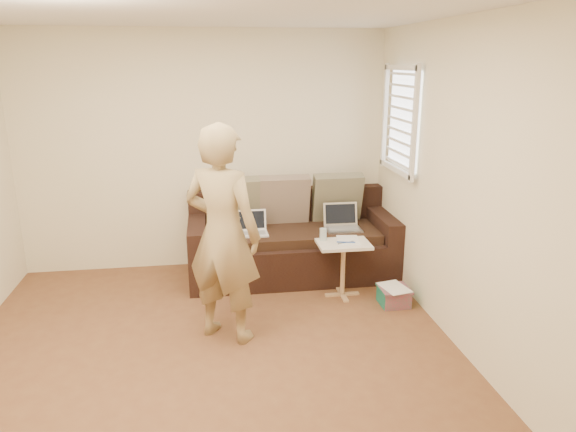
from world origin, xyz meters
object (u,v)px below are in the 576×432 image
object	(u,v)px
laptop_silver	(343,230)
striped_box	(394,296)
person	(223,234)
drinking_glass	(323,234)
sofa	(292,237)
laptop_white	(252,235)
side_table	(343,269)

from	to	relation	value
laptop_silver	striped_box	size ratio (longest dim) A/B	1.31
person	drinking_glass	world-z (taller)	person
sofa	laptop_white	bearing A→B (deg)	-164.52
laptop_white	drinking_glass	bearing A→B (deg)	-31.39
drinking_glass	laptop_silver	bearing A→B (deg)	52.28
person	sofa	bearing A→B (deg)	-89.92
laptop_silver	side_table	xyz separation A→B (m)	(-0.13, -0.51, -0.24)
person	striped_box	world-z (taller)	person
laptop_white	side_table	distance (m)	1.02
striped_box	sofa	bearing A→B (deg)	133.16
striped_box	side_table	bearing A→B (deg)	147.30
laptop_white	striped_box	size ratio (longest dim) A/B	1.15
side_table	striped_box	distance (m)	0.55
sofa	person	bearing A→B (deg)	-121.44
sofa	laptop_white	distance (m)	0.47
side_table	person	bearing A→B (deg)	-151.67
drinking_glass	striped_box	xyz separation A→B (m)	(0.62, -0.39, -0.53)
laptop_silver	laptop_white	bearing A→B (deg)	-178.32
laptop_silver	drinking_glass	bearing A→B (deg)	-126.52
sofa	striped_box	bearing A→B (deg)	-46.84
sofa	drinking_glass	distance (m)	0.60
laptop_silver	person	size ratio (longest dim) A/B	0.21
side_table	drinking_glass	bearing A→B (deg)	150.28
sofa	side_table	size ratio (longest dim) A/B	3.94
side_table	sofa	bearing A→B (deg)	123.36
person	striped_box	distance (m)	1.85
drinking_glass	striped_box	distance (m)	0.90
sofa	laptop_white	xyz separation A→B (m)	(-0.44, -0.12, 0.10)
laptop_silver	side_table	distance (m)	0.58
laptop_white	person	bearing A→B (deg)	-106.83
laptop_silver	person	world-z (taller)	person
laptop_silver	side_table	world-z (taller)	laptop_silver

